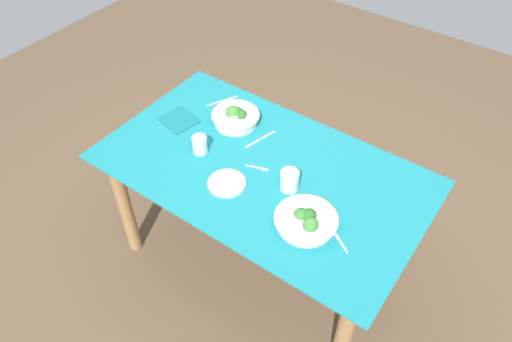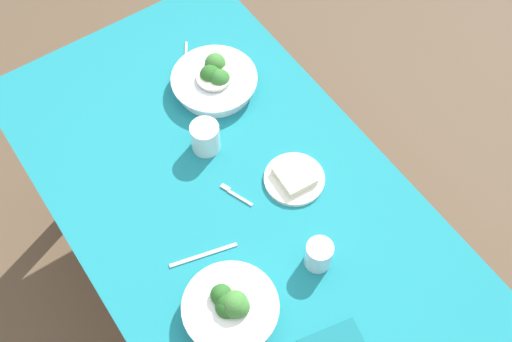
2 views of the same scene
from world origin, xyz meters
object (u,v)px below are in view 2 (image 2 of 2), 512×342
at_px(broccoli_bowl_far, 215,80).
at_px(fork_by_near_bowl, 186,56).
at_px(table_knife_right, 204,255).
at_px(broccoli_bowl_near, 231,308).
at_px(water_glass_center, 319,255).
at_px(water_glass_side, 205,137).
at_px(bread_side_plate, 294,178).
at_px(fork_by_far_bowl, 234,194).

bearing_deg(broccoli_bowl_far, fork_by_near_bowl, -176.72).
height_order(broccoli_bowl_far, table_knife_right, broccoli_bowl_far).
xyz_separation_m(broccoli_bowl_far, table_knife_right, (0.45, -0.33, -0.03)).
bearing_deg(broccoli_bowl_near, fork_by_near_bowl, 156.23).
bearing_deg(water_glass_center, water_glass_side, -174.32).
bearing_deg(table_knife_right, fork_by_near_bowl, -102.88).
distance_m(water_glass_side, fork_by_near_bowl, 0.35).
distance_m(water_glass_center, water_glass_side, 0.47).
bearing_deg(broccoli_bowl_near, water_glass_side, 154.77).
height_order(broccoli_bowl_far, water_glass_center, broccoli_bowl_far).
xyz_separation_m(bread_side_plate, fork_by_near_bowl, (-0.56, -0.01, -0.01)).
height_order(broccoli_bowl_near, water_glass_side, broccoli_bowl_near).
xyz_separation_m(fork_by_far_bowl, fork_by_near_bowl, (-0.51, 0.15, 0.00)).
relative_size(broccoli_bowl_far, fork_by_near_bowl, 2.88).
relative_size(broccoli_bowl_far, table_knife_right, 1.42).
distance_m(broccoli_bowl_far, bread_side_plate, 0.40).
bearing_deg(bread_side_plate, water_glass_center, -22.31).
bearing_deg(fork_by_far_bowl, bread_side_plate, -129.96).
height_order(water_glass_side, table_knife_right, water_glass_side).
bearing_deg(water_glass_side, broccoli_bowl_near, -25.23).
bearing_deg(bread_side_plate, water_glass_side, -148.86).
xyz_separation_m(bread_side_plate, water_glass_side, (-0.23, -0.14, 0.03)).
height_order(broccoli_bowl_far, broccoli_bowl_near, broccoli_bowl_near).
bearing_deg(water_glass_center, fork_by_far_bowl, -166.61).
bearing_deg(water_glass_side, fork_by_far_bowl, -6.99).
relative_size(broccoli_bowl_far, water_glass_center, 3.05).
bearing_deg(fork_by_far_bowl, water_glass_side, -28.33).
height_order(broccoli_bowl_near, water_glass_center, broccoli_bowl_near).
relative_size(broccoli_bowl_near, water_glass_side, 2.53).
height_order(bread_side_plate, table_knife_right, bread_side_plate).
xyz_separation_m(broccoli_bowl_far, broccoli_bowl_near, (0.63, -0.35, 0.01)).
height_order(broccoli_bowl_near, bread_side_plate, broccoli_bowl_near).
distance_m(bread_side_plate, fork_by_near_bowl, 0.56).
xyz_separation_m(broccoli_bowl_far, fork_by_near_bowl, (-0.16, -0.01, -0.03)).
relative_size(bread_side_plate, water_glass_center, 1.99).
xyz_separation_m(broccoli_bowl_far, fork_by_far_bowl, (0.35, -0.16, -0.03)).
xyz_separation_m(water_glass_side, fork_by_far_bowl, (0.18, -0.02, -0.04)).
bearing_deg(table_knife_right, water_glass_side, -108.85).
distance_m(water_glass_center, table_knife_right, 0.30).
distance_m(broccoli_bowl_far, water_glass_side, 0.22).
height_order(broccoli_bowl_near, fork_by_near_bowl, broccoli_bowl_near).
xyz_separation_m(broccoli_bowl_far, bread_side_plate, (0.40, 0.00, -0.02)).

